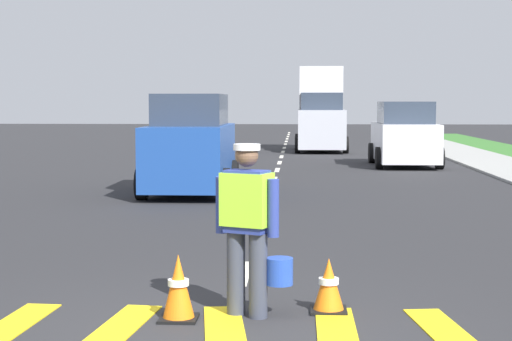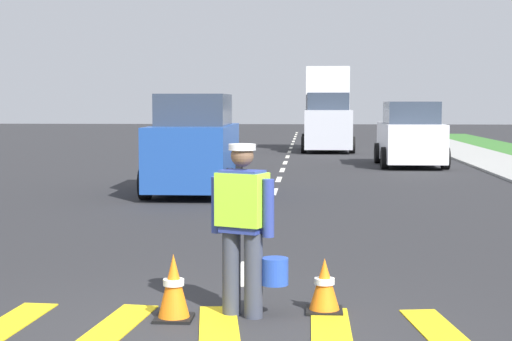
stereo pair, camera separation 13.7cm
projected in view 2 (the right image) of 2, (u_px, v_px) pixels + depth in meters
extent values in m
plane|color=#28282B|center=(285.00, 162.00, 28.04)|extent=(96.00, 96.00, 0.00)
cube|color=yellow|center=(1.00, 329.00, 7.41)|extent=(0.49, 1.92, 0.01)
cube|color=yellow|center=(109.00, 331.00, 7.35)|extent=(0.56, 1.93, 0.01)
cube|color=yellow|center=(219.00, 333.00, 7.28)|extent=(0.59, 1.93, 0.01)
cube|color=yellow|center=(332.00, 335.00, 7.22)|extent=(0.36, 1.90, 0.01)
cube|color=yellow|center=(446.00, 338.00, 7.16)|extent=(0.61, 1.93, 0.01)
cube|color=silver|center=(243.00, 273.00, 9.85)|extent=(0.14, 1.40, 0.01)
cube|color=silver|center=(258.00, 233.00, 12.83)|extent=(0.14, 1.40, 0.01)
cube|color=silver|center=(268.00, 209.00, 15.81)|extent=(0.14, 1.40, 0.01)
cube|color=silver|center=(274.00, 192.00, 18.80)|extent=(0.14, 1.40, 0.01)
cube|color=silver|center=(279.00, 179.00, 21.78)|extent=(0.14, 1.40, 0.01)
cube|color=silver|center=(282.00, 170.00, 24.76)|extent=(0.14, 1.40, 0.01)
cube|color=silver|center=(285.00, 163.00, 27.74)|extent=(0.14, 1.40, 0.01)
cube|color=silver|center=(287.00, 157.00, 30.73)|extent=(0.14, 1.40, 0.01)
cube|color=silver|center=(289.00, 152.00, 33.71)|extent=(0.14, 1.40, 0.01)
cube|color=silver|center=(291.00, 148.00, 36.69)|extent=(0.14, 1.40, 0.01)
cube|color=silver|center=(292.00, 144.00, 39.68)|extent=(0.14, 1.40, 0.01)
cube|color=silver|center=(293.00, 141.00, 42.66)|extent=(0.14, 1.40, 0.01)
cube|color=silver|center=(294.00, 139.00, 45.64)|extent=(0.14, 1.40, 0.01)
cube|color=silver|center=(295.00, 137.00, 48.63)|extent=(0.14, 1.40, 0.01)
cube|color=silver|center=(296.00, 135.00, 51.61)|extent=(0.14, 1.40, 0.01)
cube|color=silver|center=(297.00, 133.00, 54.59)|extent=(0.14, 1.40, 0.01)
cylinder|color=#383D4C|center=(231.00, 273.00, 7.92)|extent=(0.18, 0.18, 0.82)
cylinder|color=#383D4C|center=(253.00, 276.00, 7.81)|extent=(0.18, 0.18, 0.82)
cube|color=navy|center=(242.00, 201.00, 7.80)|extent=(0.46, 0.38, 0.60)
cube|color=#A5EA33|center=(242.00, 199.00, 7.80)|extent=(0.53, 0.44, 0.51)
cylinder|color=navy|center=(217.00, 205.00, 7.93)|extent=(0.11, 0.11, 0.55)
cylinder|color=navy|center=(268.00, 208.00, 7.68)|extent=(0.11, 0.11, 0.55)
sphere|color=brown|center=(242.00, 155.00, 7.77)|extent=(0.22, 0.22, 0.22)
cylinder|color=silver|center=(242.00, 147.00, 7.76)|extent=(0.26, 0.26, 0.06)
cylinder|color=#2347B7|center=(275.00, 271.00, 7.81)|extent=(0.26, 0.26, 0.26)
cube|color=black|center=(324.00, 310.00, 8.05)|extent=(0.36, 0.36, 0.03)
cone|color=orange|center=(324.00, 284.00, 8.03)|extent=(0.30, 0.30, 0.51)
cylinder|color=white|center=(324.00, 281.00, 8.03)|extent=(0.20, 0.20, 0.06)
cube|color=black|center=(174.00, 318.00, 7.77)|extent=(0.36, 0.36, 0.03)
cone|color=orange|center=(174.00, 285.00, 7.74)|extent=(0.30, 0.30, 0.60)
cylinder|color=white|center=(174.00, 282.00, 7.74)|extent=(0.20, 0.20, 0.06)
cube|color=silver|center=(327.00, 128.00, 34.20)|extent=(1.90, 4.60, 1.56)
cube|color=#2D3847|center=(328.00, 101.00, 33.31)|extent=(1.67, 1.61, 0.70)
cube|color=silver|center=(327.00, 88.00, 34.86)|extent=(1.81, 2.53, 1.80)
cylinder|color=black|center=(304.00, 141.00, 35.74)|extent=(0.22, 0.68, 0.68)
cylinder|color=black|center=(349.00, 142.00, 35.61)|extent=(0.22, 0.68, 0.68)
cylinder|color=black|center=(304.00, 145.00, 32.90)|extent=(0.22, 0.68, 0.68)
cylinder|color=black|center=(352.00, 145.00, 32.78)|extent=(0.22, 0.68, 0.68)
cube|color=silver|center=(410.00, 142.00, 26.29)|extent=(1.81, 4.03, 1.20)
cube|color=#2D3847|center=(411.00, 113.00, 26.11)|extent=(1.59, 2.22, 0.70)
cylinder|color=black|center=(378.00, 153.00, 27.63)|extent=(0.22, 0.68, 0.68)
cylinder|color=black|center=(433.00, 153.00, 27.51)|extent=(0.22, 0.68, 0.68)
cylinder|color=black|center=(385.00, 158.00, 25.15)|extent=(0.22, 0.68, 0.68)
cylinder|color=black|center=(445.00, 158.00, 25.03)|extent=(0.22, 0.68, 0.68)
cube|color=#1E4799|center=(194.00, 156.00, 18.38)|extent=(1.72, 3.80, 1.36)
cube|color=#2D3847|center=(194.00, 110.00, 18.39)|extent=(1.51, 2.09, 0.70)
cylinder|color=black|center=(228.00, 184.00, 17.20)|extent=(0.22, 0.68, 0.68)
cylinder|color=black|center=(145.00, 184.00, 17.31)|extent=(0.22, 0.68, 0.68)
cylinder|color=black|center=(237.00, 174.00, 19.54)|extent=(0.22, 0.68, 0.68)
cylinder|color=black|center=(165.00, 174.00, 19.65)|extent=(0.22, 0.68, 0.68)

